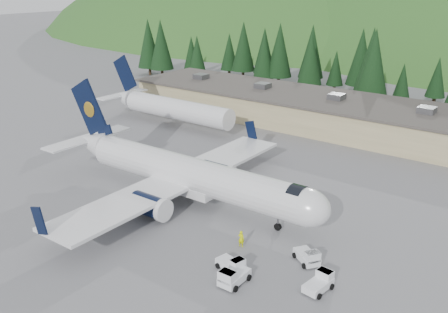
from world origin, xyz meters
TOP-DOWN VIEW (x-y plane):
  - ground at (0.00, 0.00)m, footprint 600.00×600.00m
  - airliner at (-1.11, -0.01)m, footprint 37.99×35.59m
  - second_airliner at (-24.92, 22.00)m, footprint 27.50×11.00m
  - baggage_tug_a at (12.17, -8.88)m, footprint 2.99×2.13m
  - baggage_tug_b at (17.00, -3.65)m, footprint 3.19×2.81m
  - baggage_tug_c at (19.74, -6.69)m, footprint 2.02×3.00m
  - terminal_building at (-5.01, 38.00)m, footprint 71.00×17.00m
  - baggage_tug_d at (13.41, -10.59)m, footprint 1.90×3.09m
  - ramp_worker at (10.32, -4.91)m, footprint 0.69×0.51m
  - tree_line at (-4.56, 61.68)m, footprint 115.22×19.17m

SIDE VIEW (x-z plane):
  - ground at x=0.00m, z-range 0.00..0.00m
  - baggage_tug_a at x=12.17m, z-range -0.08..1.39m
  - baggage_tug_c at x=19.74m, z-range -0.08..1.44m
  - baggage_tug_b at x=17.00m, z-range -0.08..1.45m
  - baggage_tug_d at x=13.41m, z-range -0.09..1.55m
  - ramp_worker at x=10.32m, z-range 0.00..1.73m
  - terminal_building at x=-5.01m, z-range -0.43..5.67m
  - second_airliner at x=-24.92m, z-range -1.70..8.35m
  - airliner at x=-1.11m, z-range -2.96..9.70m
  - tree_line at x=-4.56m, z-range 0.72..15.11m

